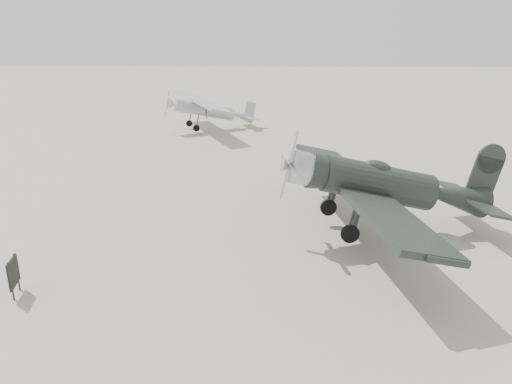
% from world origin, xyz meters
% --- Properties ---
extents(ground, '(160.00, 160.00, 0.00)m').
position_xyz_m(ground, '(0.00, 0.00, 0.00)').
color(ground, '#9B968A').
rests_on(ground, ground).
extents(lowwing_monoplane, '(8.93, 12.43, 3.99)m').
position_xyz_m(lowwing_monoplane, '(4.69, 2.81, 2.11)').
color(lowwing_monoplane, black).
rests_on(lowwing_monoplane, ground).
extents(highwing_monoplane, '(7.45, 9.86, 2.86)m').
position_xyz_m(highwing_monoplane, '(-4.45, 22.95, 1.79)').
color(highwing_monoplane, '#939698').
rests_on(highwing_monoplane, ground).
extents(sign_board, '(0.19, 0.89, 1.29)m').
position_xyz_m(sign_board, '(-7.91, -2.00, 0.77)').
color(sign_board, '#333333').
rests_on(sign_board, ground).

